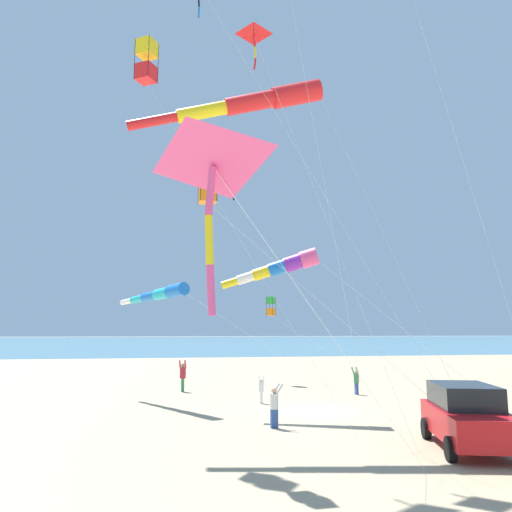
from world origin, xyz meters
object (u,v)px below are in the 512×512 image
at_px(person_child_green_jacket, 261,389).
at_px(kite_windsock_yellow_midlevel, 254,102).
at_px(kite_box_checkered_midright, 271,306).
at_px(kite_box_rainbow_low_near, 147,61).
at_px(kite_delta_green_low_center, 215,165).
at_px(parked_car, 467,416).
at_px(person_bystander_far, 356,380).
at_px(kite_box_black_fish_shape, 208,182).
at_px(kite_delta_purple_drifting, 255,37).
at_px(person_child_grey_jacket, 274,404).
at_px(kite_windsock_striped_overhead, 159,294).
at_px(kite_windsock_small_distant, 282,267).
at_px(person_adult_flyer, 183,375).
at_px(cooler_box, 444,423).

height_order(person_child_green_jacket, kite_windsock_yellow_midlevel, kite_windsock_yellow_midlevel).
bearing_deg(kite_box_checkered_midright, kite_box_rainbow_low_near, 150.58).
distance_m(kite_box_checkered_midright, kite_delta_green_low_center, 27.46).
relative_size(parked_car, person_bystander_far, 3.16).
height_order(kite_box_checkered_midright, kite_box_black_fish_shape, kite_box_black_fish_shape).
relative_size(kite_box_rainbow_low_near, kite_delta_purple_drifting, 1.02).
distance_m(kite_windsock_yellow_midlevel, kite_box_checkered_midright, 17.27).
bearing_deg(person_child_grey_jacket, kite_box_black_fish_shape, 142.57).
height_order(kite_box_checkered_midright, kite_windsock_striped_overhead, kite_box_checkered_midright).
relative_size(person_child_grey_jacket, kite_windsock_yellow_midlevel, 0.11).
bearing_deg(parked_car, kite_windsock_small_distant, 28.90).
distance_m(person_adult_flyer, person_child_green_jacket, 6.53).
relative_size(cooler_box, person_adult_flyer, 0.35).
xyz_separation_m(person_bystander_far, kite_box_black_fish_shape, (-12.26, 9.38, 7.08)).
relative_size(person_bystander_far, kite_windsock_yellow_midlevel, 0.11).
distance_m(parked_car, kite_windsock_yellow_midlevel, 13.63).
xyz_separation_m(person_bystander_far, kite_box_rainbow_low_near, (-7.74, 11.51, 13.28)).
bearing_deg(cooler_box, parked_car, 162.56).
distance_m(person_bystander_far, kite_windsock_yellow_midlevel, 16.04).
distance_m(parked_car, kite_windsock_striped_overhead, 14.99).
height_order(cooler_box, person_child_green_jacket, person_child_green_jacket).
distance_m(person_child_green_jacket, person_bystander_far, 6.26).
xyz_separation_m(kite_windsock_small_distant, kite_box_black_fish_shape, (-6.56, 3.87, 1.64)).
distance_m(cooler_box, kite_delta_purple_drifting, 15.64).
distance_m(kite_windsock_small_distant, kite_delta_green_low_center, 14.76).
height_order(kite_windsock_small_distant, kite_delta_green_low_center, kite_windsock_small_distant).
distance_m(parked_car, person_bystander_far, 12.88).
bearing_deg(kite_box_rainbow_low_near, parked_car, -116.93).
distance_m(kite_windsock_yellow_midlevel, kite_delta_green_low_center, 13.57).
bearing_deg(kite_windsock_small_distant, person_adult_flyer, 23.45).
height_order(cooler_box, kite_delta_green_low_center, kite_delta_green_low_center).
relative_size(person_child_green_jacket, person_child_grey_jacket, 0.82).
relative_size(kite_windsock_yellow_midlevel, kite_box_checkered_midright, 1.82).
height_order(parked_car, kite_delta_purple_drifting, kite_delta_purple_drifting).
distance_m(kite_box_rainbow_low_near, kite_box_checkered_midright, 19.01).
bearing_deg(kite_delta_green_low_center, person_child_grey_jacket, -16.87).
height_order(kite_box_black_fish_shape, kite_delta_green_low_center, kite_box_black_fish_shape).
bearing_deg(kite_windsock_small_distant, cooler_box, -131.27).
bearing_deg(person_child_grey_jacket, cooler_box, -103.18).
distance_m(person_adult_flyer, kite_windsock_small_distant, 10.96).
relative_size(person_child_grey_jacket, kite_box_checkered_midright, 0.21).
distance_m(parked_car, cooler_box, 3.09).
xyz_separation_m(kite_windsock_small_distant, kite_delta_green_low_center, (-14.07, 4.44, -0.36)).
bearing_deg(kite_delta_green_low_center, person_adult_flyer, -1.53).
xyz_separation_m(cooler_box, kite_windsock_striped_overhead, (8.19, 10.08, 5.03)).
distance_m(cooler_box, kite_box_black_fish_shape, 11.82).
relative_size(kite_box_rainbow_low_near, kite_box_checkered_midright, 2.00).
xyz_separation_m(cooler_box, person_child_grey_jacket, (1.37, 5.84, 0.64)).
xyz_separation_m(person_child_grey_jacket, kite_windsock_small_distant, (2.85, -1.03, 5.39)).
bearing_deg(kite_box_rainbow_low_near, kite_windsock_yellow_midlevel, -96.62).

